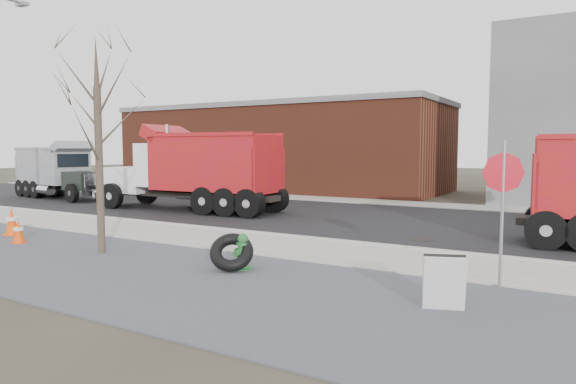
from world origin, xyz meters
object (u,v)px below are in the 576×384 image
Objects in this scene: fire_hydrant at (243,253)px; sandwich_board at (444,282)px; dump_truck_red_b at (194,168)px; dump_truck_grey at (60,170)px; truck_tire at (232,252)px; stop_sign at (503,188)px.

sandwich_board is at bearing 2.90° from fire_hydrant.
dump_truck_red_b reaches higher than dump_truck_grey.
sandwich_board is 0.11× the size of dump_truck_red_b.
truck_tire is at bearing 131.25° from dump_truck_red_b.
sandwich_board reaches higher than fire_hydrant.
fire_hydrant is 0.88× the size of sandwich_board.
sandwich_board is at bearing 142.57° from dump_truck_red_b.
truck_tire is 0.14× the size of dump_truck_red_b.
sandwich_board is (4.45, -0.44, 0.07)m from truck_tire.
dump_truck_red_b reaches higher than fire_hydrant.
dump_truck_red_b is (-12.59, 6.26, -0.07)m from stop_sign.
stop_sign reaches higher than sandwich_board.
dump_truck_red_b is at bearing 125.71° from sandwich_board.
stop_sign is 2.32m from sandwich_board.
dump_truck_red_b is at bearing 152.55° from stop_sign.
dump_truck_red_b reaches higher than truck_tire.
truck_tire is 10.82m from dump_truck_red_b.
stop_sign is 23.22m from dump_truck_grey.
stop_sign is (4.87, 1.15, 1.49)m from fire_hydrant.
dump_truck_grey is (-17.15, 8.23, 1.07)m from truck_tire.
stop_sign is at bearing 24.52° from fire_hydrant.
sandwich_board is 14.53m from dump_truck_red_b.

